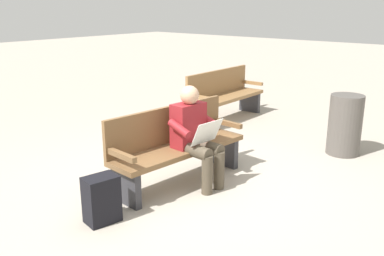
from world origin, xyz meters
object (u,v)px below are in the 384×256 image
backpack (101,199)px  bench_far (224,95)px  bench_near (176,145)px  person_seated (195,134)px  trash_bin (345,125)px

backpack → bench_far: size_ratio=0.26×
bench_near → bench_far: 2.98m
bench_near → person_seated: size_ratio=1.56×
bench_far → trash_bin: bearing=78.8°
bench_far → trash_bin: bench_far is taller
bench_near → backpack: bench_near is taller
bench_far → trash_bin: 2.47m
bench_near → bench_far: bearing=-150.5°
bench_far → person_seated: bearing=28.7°
trash_bin → bench_far: bearing=-100.5°
trash_bin → bench_near: bearing=-27.8°
person_seated → trash_bin: person_seated is taller
bench_near → bench_far: same height
trash_bin → person_seated: bearing=-23.5°
trash_bin → backpack: bearing=-17.2°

